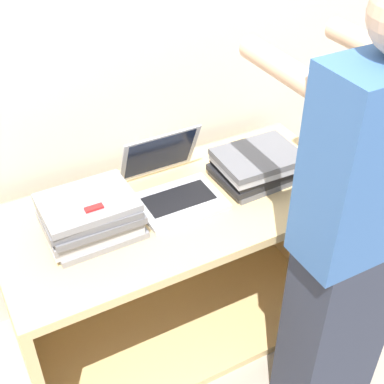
{
  "coord_description": "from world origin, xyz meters",
  "views": [
    {
      "loc": [
        -0.69,
        -1.06,
        1.93
      ],
      "look_at": [
        0.0,
        0.22,
        0.81
      ],
      "focal_mm": 50.0,
      "sensor_mm": 36.0,
      "label": 1
    }
  ],
  "objects": [
    {
      "name": "ground_plane",
      "position": [
        0.0,
        0.0,
        0.0
      ],
      "size": [
        12.0,
        12.0,
        0.0
      ],
      "primitive_type": "plane",
      "color": "#9E9384"
    },
    {
      "name": "wall_back",
      "position": [
        0.0,
        0.73,
        1.2
      ],
      "size": [
        8.0,
        0.05,
        2.4
      ],
      "color": "beige",
      "rests_on": "ground_plane"
    },
    {
      "name": "cart",
      "position": [
        0.0,
        0.38,
        0.35
      ],
      "size": [
        1.35,
        0.63,
        0.69
      ],
      "color": "tan",
      "rests_on": "ground_plane"
    },
    {
      "name": "laptop_open",
      "position": [
        0.0,
        0.37,
        0.74
      ],
      "size": [
        0.31,
        0.33,
        0.23
      ],
      "color": "#B7B7BC",
      "rests_on": "cart"
    },
    {
      "name": "laptop_stack_left",
      "position": [
        -0.34,
        0.31,
        0.77
      ],
      "size": [
        0.33,
        0.25,
        0.15
      ],
      "color": "gray",
      "rests_on": "cart"
    },
    {
      "name": "laptop_stack_right",
      "position": [
        0.34,
        0.31,
        0.75
      ],
      "size": [
        0.33,
        0.26,
        0.13
      ],
      "color": "slate",
      "rests_on": "cart"
    },
    {
      "name": "person",
      "position": [
        0.34,
        -0.22,
        0.81
      ],
      "size": [
        0.4,
        0.53,
        1.61
      ],
      "color": "#2D3342",
      "rests_on": "ground_plane"
    },
    {
      "name": "inventory_tag",
      "position": [
        -0.34,
        0.25,
        0.85
      ],
      "size": [
        0.06,
        0.02,
        0.01
      ],
      "color": "red",
      "rests_on": "laptop_stack_left"
    }
  ]
}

